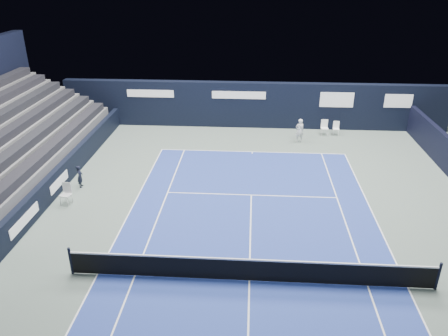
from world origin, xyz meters
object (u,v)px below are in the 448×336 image
object	(u,v)px
folding_chair_back_b	(336,127)
tennis_net	(250,269)
folding_chair_back_a	(325,126)
line_judge_chair	(66,192)
tennis_player	(299,130)

from	to	relation	value
folding_chair_back_b	tennis_net	size ratio (longest dim) A/B	0.07
folding_chair_back_a	line_judge_chair	world-z (taller)	line_judge_chair
folding_chair_back_a	tennis_net	size ratio (longest dim) A/B	0.08
line_judge_chair	tennis_net	world-z (taller)	tennis_net
folding_chair_back_a	folding_chair_back_b	bearing A→B (deg)	1.53
tennis_net	tennis_player	world-z (taller)	tennis_player
folding_chair_back_a	folding_chair_back_b	size ratio (longest dim) A/B	1.12
tennis_net	line_judge_chair	bearing A→B (deg)	149.60
line_judge_chair	tennis_net	xyz separation A→B (m)	(8.60, -5.05, -0.08)
folding_chair_back_b	tennis_net	world-z (taller)	tennis_net
folding_chair_back_a	tennis_net	world-z (taller)	tennis_net
line_judge_chair	tennis_player	distance (m)	14.44
folding_chair_back_b	line_judge_chair	bearing A→B (deg)	-139.15
line_judge_chair	tennis_net	bearing A→B (deg)	-20.14
folding_chair_back_a	line_judge_chair	distance (m)	16.73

